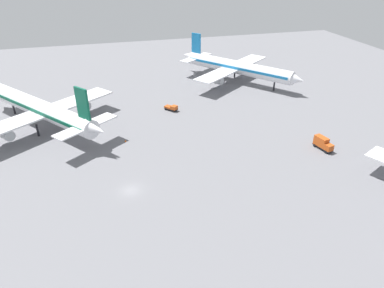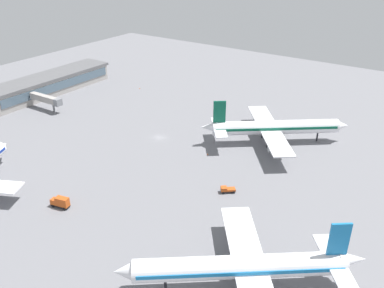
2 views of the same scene
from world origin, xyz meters
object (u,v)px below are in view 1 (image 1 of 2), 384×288
object	(u,v)px
pushback_tractor	(172,108)
catering_truck	(323,143)
airplane_taxiing	(237,67)
airplane_distant	(41,109)
safety_cone_near_gate	(125,141)

from	to	relation	value
pushback_tractor	catering_truck	distance (m)	48.97
airplane_taxiing	pushback_tractor	size ratio (longest dim) A/B	10.07
airplane_distant	safety_cone_near_gate	distance (m)	27.56
pushback_tractor	safety_cone_near_gate	distance (m)	24.66
catering_truck	airplane_taxiing	bearing A→B (deg)	169.47
pushback_tractor	airplane_distant	bearing A→B (deg)	-126.08
airplane_distant	catering_truck	bearing A→B (deg)	-152.02
safety_cone_near_gate	pushback_tractor	bearing A→B (deg)	46.11
airplane_taxiing	safety_cone_near_gate	distance (m)	62.39
airplane_distant	airplane_taxiing	bearing A→B (deg)	-108.81
pushback_tractor	airplane_taxiing	bearing A→B (deg)	84.42
airplane_taxiing	airplane_distant	world-z (taller)	airplane_distant
airplane_taxiing	airplane_distant	size ratio (longest dim) A/B	0.97
airplane_distant	safety_cone_near_gate	world-z (taller)	airplane_distant
pushback_tractor	safety_cone_near_gate	world-z (taller)	pushback_tractor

